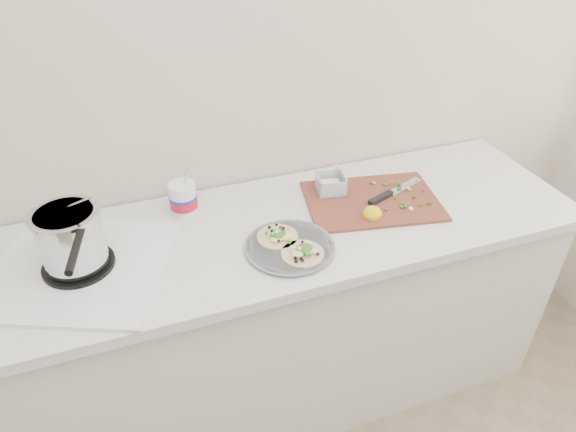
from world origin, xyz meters
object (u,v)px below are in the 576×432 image
object	(u,v)px
stove	(74,248)
tub	(184,196)
cutboard	(369,197)
taco_plate	(290,245)

from	to	relation	value
stove	tub	xyz separation A→B (m)	(0.37, 0.21, -0.02)
cutboard	stove	bearing A→B (deg)	-166.91
taco_plate	tub	size ratio (longest dim) A/B	1.34
stove	tub	world-z (taller)	stove
stove	tub	distance (m)	0.42
tub	cutboard	distance (m)	0.68
tub	cutboard	xyz separation A→B (m)	(0.66, -0.16, -0.05)
stove	taco_plate	bearing A→B (deg)	12.50
taco_plate	cutboard	xyz separation A→B (m)	(0.38, 0.17, 0.00)
tub	cutboard	size ratio (longest dim) A/B	0.41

